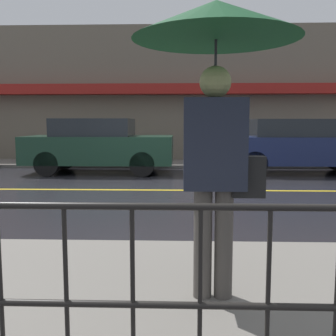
% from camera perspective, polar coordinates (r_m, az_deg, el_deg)
% --- Properties ---
extents(ground_plane, '(80.00, 80.00, 0.00)m').
position_cam_1_polar(ground_plane, '(8.37, -3.14, -3.22)').
color(ground_plane, black).
extents(sidewalk_near, '(28.00, 2.65, 0.11)m').
position_cam_1_polar(sidewalk_near, '(3.32, -11.67, -17.83)').
color(sidewalk_near, slate).
rests_on(sidewalk_near, ground_plane).
extents(sidewalk_far, '(28.00, 2.04, 0.11)m').
position_cam_1_polar(sidewalk_far, '(13.29, -1.25, 0.64)').
color(sidewalk_far, slate).
rests_on(sidewalk_far, ground_plane).
extents(lane_marking, '(25.20, 0.12, 0.01)m').
position_cam_1_polar(lane_marking, '(8.37, -3.14, -3.19)').
color(lane_marking, gold).
rests_on(lane_marking, ground_plane).
extents(building_storefront, '(28.00, 0.85, 4.88)m').
position_cam_1_polar(building_storefront, '(14.39, -1.01, 10.64)').
color(building_storefront, '#706656').
rests_on(building_storefront, ground_plane).
extents(railing_foreground, '(12.00, 0.04, 0.92)m').
position_cam_1_polar(railing_foreground, '(2.13, -19.07, -13.80)').
color(railing_foreground, black).
rests_on(railing_foreground, sidewalk_near).
extents(pedestrian, '(1.19, 1.19, 2.16)m').
position_cam_1_polar(pedestrian, '(2.90, 7.02, 15.58)').
color(pedestrian, '#4C4742').
rests_on(pedestrian, sidewalk_near).
extents(car_dark_green, '(4.14, 1.82, 1.54)m').
position_cam_1_polar(car_dark_green, '(11.40, -10.00, 3.28)').
color(car_dark_green, '#193828').
rests_on(car_dark_green, ground_plane).
extents(car_navy, '(4.43, 1.71, 1.53)m').
position_cam_1_polar(car_navy, '(11.62, 18.32, 3.10)').
color(car_navy, '#19234C').
rests_on(car_navy, ground_plane).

